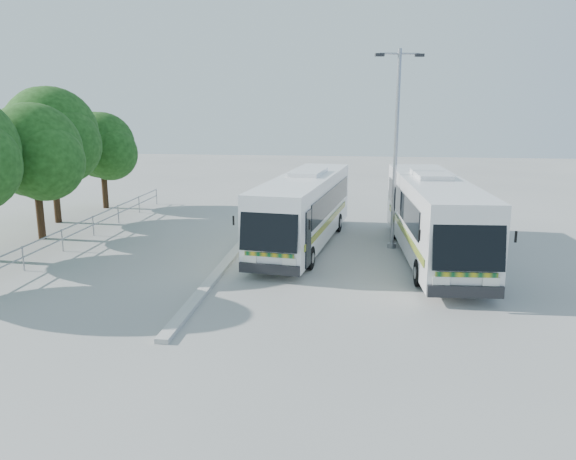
# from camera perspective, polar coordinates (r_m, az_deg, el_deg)

# --- Properties ---
(ground) EXTENTS (100.00, 100.00, 0.00)m
(ground) POSITION_cam_1_polar(r_m,az_deg,el_deg) (20.99, -1.28, -5.14)
(ground) COLOR #A0A09A
(ground) RESTS_ON ground
(kerb_divider) EXTENTS (0.40, 16.00, 0.15)m
(kerb_divider) POSITION_cam_1_polar(r_m,az_deg,el_deg) (23.26, -6.20, -3.21)
(kerb_divider) COLOR #B2B2AD
(kerb_divider) RESTS_ON ground
(railing) EXTENTS (0.06, 22.00, 1.00)m
(railing) POSITION_cam_1_polar(r_m,az_deg,el_deg) (27.63, -21.01, -0.01)
(railing) COLOR gray
(railing) RESTS_ON ground
(tree_far_c) EXTENTS (4.97, 4.69, 6.49)m
(tree_far_c) POSITION_cam_1_polar(r_m,az_deg,el_deg) (29.12, -24.29, 7.35)
(tree_far_c) COLOR #382314
(tree_far_c) RESTS_ON ground
(tree_far_d) EXTENTS (5.62, 5.30, 7.33)m
(tree_far_d) POSITION_cam_1_polar(r_m,az_deg,el_deg) (32.87, -22.85, 8.96)
(tree_far_d) COLOR #382314
(tree_far_d) RESTS_ON ground
(tree_far_e) EXTENTS (4.54, 4.28, 5.92)m
(tree_far_e) POSITION_cam_1_polar(r_m,az_deg,el_deg) (36.60, -18.31, 8.15)
(tree_far_e) COLOR #382314
(tree_far_e) RESTS_ON ground
(coach_main) EXTENTS (3.79, 11.72, 3.20)m
(coach_main) POSITION_cam_1_polar(r_m,az_deg,el_deg) (25.63, 1.61, 2.21)
(coach_main) COLOR white
(coach_main) RESTS_ON ground
(coach_adjacent) EXTENTS (3.14, 12.21, 3.36)m
(coach_adjacent) POSITION_cam_1_polar(r_m,az_deg,el_deg) (24.28, 14.53, 1.42)
(coach_adjacent) COLOR silver
(coach_adjacent) RESTS_ON ground
(lamppost) EXTENTS (2.11, 0.68, 8.70)m
(lamppost) POSITION_cam_1_polar(r_m,az_deg,el_deg) (25.28, 10.92, 8.82)
(lamppost) COLOR #95979D
(lamppost) RESTS_ON ground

